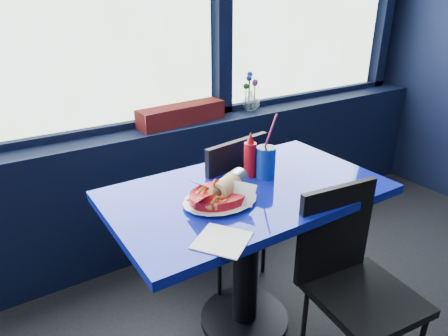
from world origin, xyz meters
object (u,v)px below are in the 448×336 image
at_px(flower_vase, 251,99).
at_px(ketchup_bottle, 250,157).
at_px(planter_box, 182,114).
at_px(chair_near_back, 228,201).
at_px(chair_near_front, 353,274).
at_px(soda_cup, 266,161).
at_px(food_basket, 221,194).
at_px(near_table, 247,224).

xyz_separation_m(flower_vase, ketchup_bottle, (-0.58, -0.78, -0.03)).
height_order(flower_vase, ketchup_bottle, flower_vase).
bearing_deg(flower_vase, planter_box, -178.63).
xyz_separation_m(chair_near_back, planter_box, (0.02, 0.54, 0.34)).
xyz_separation_m(chair_near_back, flower_vase, (0.55, 0.55, 0.37)).
distance_m(chair_near_front, soda_cup, 0.60).
distance_m(chair_near_front, planter_box, 1.35).
height_order(chair_near_back, ketchup_bottle, ketchup_bottle).
bearing_deg(chair_near_front, chair_near_back, 105.08).
height_order(chair_near_back, soda_cup, soda_cup).
bearing_deg(food_basket, flower_vase, 46.97).
distance_m(chair_near_front, food_basket, 0.63).
bearing_deg(chair_near_back, food_basket, 44.10).
distance_m(chair_near_front, ketchup_bottle, 0.66).
bearing_deg(soda_cup, planter_box, 90.62).
distance_m(flower_vase, food_basket, 1.24).
xyz_separation_m(planter_box, soda_cup, (0.01, -0.81, -0.03)).
height_order(chair_near_back, food_basket, chair_near_back).
height_order(near_table, planter_box, planter_box).
relative_size(chair_near_front, chair_near_back, 0.94).
relative_size(planter_box, soda_cup, 1.82).
bearing_deg(chair_near_back, planter_box, -101.37).
bearing_deg(flower_vase, ketchup_bottle, -126.60).
height_order(chair_near_front, food_basket, food_basket).
xyz_separation_m(planter_box, food_basket, (-0.29, -0.91, -0.07)).
distance_m(chair_near_back, flower_vase, 0.86).
height_order(planter_box, food_basket, planter_box).
xyz_separation_m(food_basket, soda_cup, (0.30, 0.10, 0.04)).
distance_m(near_table, chair_near_back, 0.35).
bearing_deg(planter_box, chair_near_back, -97.19).
bearing_deg(ketchup_bottle, near_table, -129.62).
bearing_deg(food_basket, chair_near_front, -46.37).
bearing_deg(food_basket, planter_box, 70.91).
bearing_deg(planter_box, flower_vase, -3.66).
relative_size(food_basket, soda_cup, 0.94).
bearing_deg(near_table, chair_near_back, 71.37).
xyz_separation_m(near_table, ketchup_bottle, (0.08, 0.10, 0.28)).
relative_size(ketchup_bottle, soda_cup, 0.70).
relative_size(chair_near_front, flower_vase, 3.26).
bearing_deg(planter_box, chair_near_front, -90.98).
relative_size(chair_near_front, ketchup_bottle, 3.92).
bearing_deg(near_table, ketchup_bottle, 50.38).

